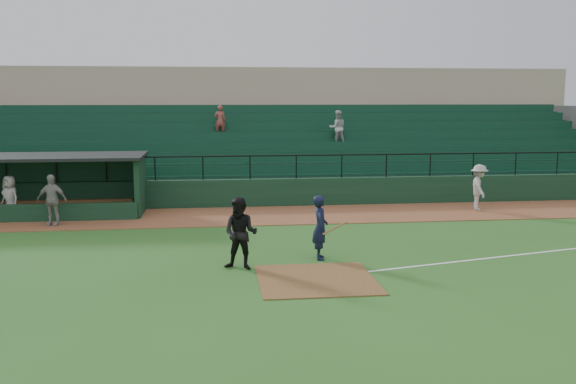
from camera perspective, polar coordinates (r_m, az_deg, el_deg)
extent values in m
plane|color=#26591C|center=(17.28, 2.04, -7.07)|extent=(90.00, 90.00, 0.00)
cube|color=brown|center=(25.01, -0.84, -2.12)|extent=(40.00, 4.00, 0.03)
cube|color=brown|center=(16.33, 2.59, -7.95)|extent=(3.00, 3.00, 0.03)
cube|color=white|center=(21.11, 23.55, -4.88)|extent=(17.49, 4.44, 0.01)
cube|color=#10311D|center=(27.07, -1.34, -0.04)|extent=(36.00, 0.35, 1.20)
cylinder|color=black|center=(26.87, -1.35, 3.33)|extent=(36.00, 0.06, 0.06)
cube|color=#61625D|center=(31.77, -2.23, 3.42)|extent=(36.00, 9.00, 3.60)
cube|color=#103B26|center=(31.24, -2.15, 4.16)|extent=(34.56, 8.00, 4.05)
cube|color=tan|center=(38.15, -3.06, 6.38)|extent=(38.00, 3.00, 6.40)
cube|color=#61625D|center=(36.14, -2.85, 7.06)|extent=(36.00, 2.00, 0.20)
imported|color=#B2B2B2|center=(32.01, 4.53, 5.84)|extent=(0.86, 0.67, 1.78)
imported|color=brown|center=(32.36, -6.21, 6.47)|extent=(0.58, 0.38, 1.58)
cube|color=#10311D|center=(27.98, -21.68, 0.77)|extent=(8.50, 0.20, 2.30)
cube|color=#10311D|center=(25.93, -13.29, 0.58)|extent=(0.20, 2.60, 2.30)
cube|color=black|center=(26.60, -22.52, 2.97)|extent=(8.90, 3.20, 0.12)
cube|color=olive|center=(27.73, -21.78, -1.18)|extent=(7.65, 0.40, 0.50)
cube|color=#10311D|center=(25.57, -23.06, -1.81)|extent=(8.50, 0.12, 0.70)
imported|color=black|center=(18.19, 2.95, -3.23)|extent=(0.50, 0.71, 1.88)
cylinder|color=olive|center=(18.07, 4.31, -3.29)|extent=(0.79, 0.34, 0.35)
imported|color=black|center=(17.13, -4.33, -3.80)|extent=(1.16, 1.03, 1.99)
imported|color=#ABA5A0|center=(27.06, 17.00, 0.40)|extent=(0.92, 1.34, 1.91)
imported|color=gray|center=(24.38, -20.72, -0.68)|extent=(1.17, 0.65, 1.88)
imported|color=#A5A19A|center=(26.10, -23.97, -0.48)|extent=(0.99, 0.92, 1.71)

